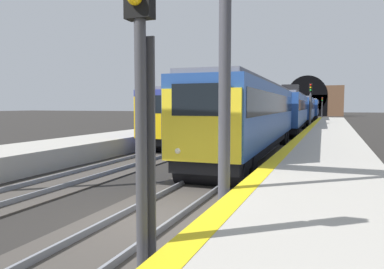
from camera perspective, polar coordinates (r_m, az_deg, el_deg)
The scene contains 11 objects.
ground_plane at distance 9.56m, azimuth -6.78°, elevation -13.19°, with size 320.00×320.00×0.00m, color #282623.
platform_right at distance 8.42m, azimuth 18.69°, elevation -12.44°, with size 112.00×3.75×0.96m, color #ADA89E.
platform_right_edge_strip at distance 8.50m, azimuth 7.65°, elevation -8.68°, with size 112.00×0.50×0.01m, color yellow.
track_main_line at distance 9.55m, azimuth -6.78°, elevation -12.96°, with size 160.00×3.16×0.21m.
train_main_approaching at distance 49.73m, azimuth 16.04°, elevation 3.74°, with size 76.87×3.30×5.06m.
train_adjacent_platform at distance 50.38m, azimuth 10.23°, elevation 3.78°, with size 61.18×3.17×4.91m.
railway_signal_near at distance 5.09m, azimuth -7.82°, elevation 3.67°, with size 0.39×0.38×4.80m.
railway_signal_mid at distance 44.05m, azimuth 17.79°, elevation 4.77°, with size 0.39×0.38×5.41m.
railway_signal_far at distance 92.09m, azimuth 19.44°, elevation 4.28°, with size 0.39×0.38×4.85m.
overhead_signal_gantry at distance 11.01m, azimuth -19.26°, elevation 18.96°, with size 0.70×9.23×7.51m.
tunnel_portal at distance 107.30m, azimuth 17.34°, elevation 4.97°, with size 3.04×18.84×11.05m.
Camera 1 is at (-8.06, -4.25, 2.90)m, focal length 34.57 mm.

